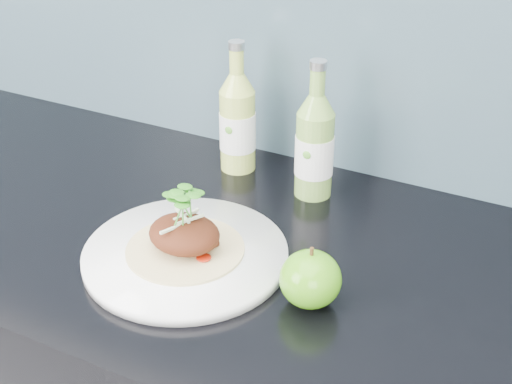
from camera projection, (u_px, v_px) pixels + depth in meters
dinner_plate at (186, 255)px, 1.00m from camera, size 0.37×0.37×0.02m
pork_taco at (184, 233)px, 0.98m from camera, size 0.17×0.17×0.10m
green_apple at (310, 279)px, 0.90m from camera, size 0.08×0.08×0.09m
cider_bottle_left at (237, 122)px, 1.19m from camera, size 0.07×0.07×0.23m
cider_bottle_right at (315, 146)px, 1.12m from camera, size 0.06×0.06×0.23m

